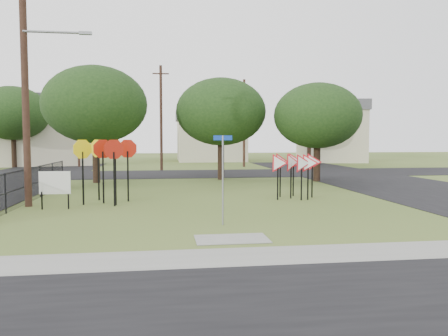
{
  "coord_description": "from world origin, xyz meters",
  "views": [
    {
      "loc": [
        -1.84,
        -14.06,
        2.76
      ],
      "look_at": [
        0.54,
        3.0,
        1.6
      ],
      "focal_mm": 35.0,
      "sensor_mm": 36.0,
      "label": 1
    }
  ],
  "objects_px": {
    "info_board": "(55,184)",
    "stop_sign_cluster": "(107,156)",
    "street_name_sign": "(223,174)",
    "yield_sign_cluster": "(295,164)"
  },
  "relations": [
    {
      "from": "street_name_sign",
      "to": "info_board",
      "type": "height_order",
      "value": "street_name_sign"
    },
    {
      "from": "stop_sign_cluster",
      "to": "info_board",
      "type": "relative_size",
      "value": 1.84
    },
    {
      "from": "stop_sign_cluster",
      "to": "info_board",
      "type": "distance_m",
      "value": 2.46
    },
    {
      "from": "street_name_sign",
      "to": "info_board",
      "type": "distance_m",
      "value": 7.31
    },
    {
      "from": "yield_sign_cluster",
      "to": "info_board",
      "type": "bearing_deg",
      "value": -170.56
    },
    {
      "from": "street_name_sign",
      "to": "info_board",
      "type": "xyz_separation_m",
      "value": [
        -6.08,
        3.99,
        -0.66
      ]
    },
    {
      "from": "street_name_sign",
      "to": "info_board",
      "type": "relative_size",
      "value": 1.92
    },
    {
      "from": "info_board",
      "to": "yield_sign_cluster",
      "type": "bearing_deg",
      "value": 9.44
    },
    {
      "from": "stop_sign_cluster",
      "to": "yield_sign_cluster",
      "type": "xyz_separation_m",
      "value": [
        8.38,
        0.42,
        -0.44
      ]
    },
    {
      "from": "info_board",
      "to": "stop_sign_cluster",
      "type": "bearing_deg",
      "value": 34.97
    }
  ]
}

